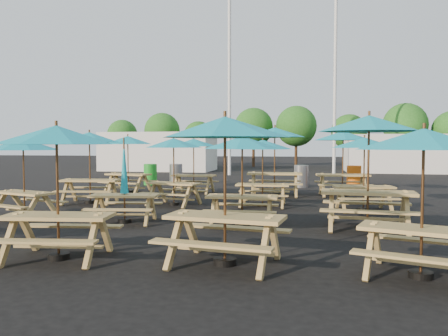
% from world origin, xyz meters
% --- Properties ---
extents(ground, '(120.00, 120.00, 0.00)m').
position_xyz_m(ground, '(0.00, 0.00, 0.00)').
color(ground, black).
rests_on(ground, ground).
extents(picnic_unit_1, '(2.23, 2.23, 2.05)m').
position_xyz_m(picnic_unit_1, '(-4.31, -3.03, 1.76)').
color(picnic_unit_1, '#A7844A').
rests_on(picnic_unit_1, ground).
extents(picnic_unit_2, '(2.27, 2.27, 2.30)m').
position_xyz_m(picnic_unit_2, '(-4.10, 0.00, 1.98)').
color(picnic_unit_2, '#A7844A').
rests_on(picnic_unit_2, ground).
extents(picnic_unit_3, '(2.31, 2.31, 2.25)m').
position_xyz_m(picnic_unit_3, '(-4.14, 3.17, 1.93)').
color(picnic_unit_3, '#A7844A').
rests_on(picnic_unit_3, ground).
extents(picnic_unit_4, '(2.13, 2.13, 2.21)m').
position_xyz_m(picnic_unit_4, '(-1.27, -6.47, 1.90)').
color(picnic_unit_4, '#A7844A').
rests_on(picnic_unit_4, ground).
extents(picnic_unit_5, '(1.78, 1.61, 2.05)m').
position_xyz_m(picnic_unit_5, '(-1.58, -3.10, 0.84)').
color(picnic_unit_5, '#A7844A').
rests_on(picnic_unit_5, ground).
extents(picnic_unit_6, '(2.21, 2.21, 2.11)m').
position_xyz_m(picnic_unit_6, '(-1.32, 0.07, 1.81)').
color(picnic_unit_6, '#A7844A').
rests_on(picnic_unit_6, ground).
extents(picnic_unit_7, '(1.93, 1.93, 2.14)m').
position_xyz_m(picnic_unit_7, '(-1.57, 3.50, 1.84)').
color(picnic_unit_7, '#A7844A').
rests_on(picnic_unit_7, ground).
extents(picnic_unit_8, '(2.29, 2.29, 2.33)m').
position_xyz_m(picnic_unit_8, '(1.48, -6.29, 2.01)').
color(picnic_unit_8, '#A7844A').
rests_on(picnic_unit_8, ground).
extents(picnic_unit_9, '(1.85, 1.85, 2.10)m').
position_xyz_m(picnic_unit_9, '(1.26, -2.93, 1.80)').
color(picnic_unit_9, '#A7844A').
rests_on(picnic_unit_9, ground).
extents(picnic_unit_10, '(1.78, 1.78, 2.05)m').
position_xyz_m(picnic_unit_10, '(1.42, 0.33, 1.76)').
color(picnic_unit_10, '#A7844A').
rests_on(picnic_unit_10, ground).
extents(picnic_unit_11, '(2.31, 2.31, 2.54)m').
position_xyz_m(picnic_unit_11, '(1.58, 3.23, 2.19)').
color(picnic_unit_11, '#A7844A').
rests_on(picnic_unit_11, ground).
extents(picnic_unit_12, '(2.32, 2.32, 2.12)m').
position_xyz_m(picnic_unit_12, '(4.31, -6.45, 1.83)').
color(picnic_unit_12, '#A7844A').
rests_on(picnic_unit_12, ground).
extents(picnic_unit_13, '(2.38, 2.38, 2.55)m').
position_xyz_m(picnic_unit_13, '(4.07, -2.89, 2.19)').
color(picnic_unit_13, '#A7844A').
rests_on(picnic_unit_13, ground).
extents(picnic_unit_14, '(2.04, 2.04, 2.11)m').
position_xyz_m(picnic_unit_14, '(4.34, -0.01, 1.81)').
color(picnic_unit_14, '#A7844A').
rests_on(picnic_unit_14, ground).
extents(picnic_unit_15, '(2.23, 2.23, 2.41)m').
position_xyz_m(picnic_unit_15, '(4.04, 3.56, 2.07)').
color(picnic_unit_15, '#A7844A').
rests_on(picnic_unit_15, ground).
extents(waste_bin_0, '(0.61, 0.61, 0.98)m').
position_xyz_m(waste_bin_0, '(-4.47, 6.56, 0.49)').
color(waste_bin_0, '#1B9624').
rests_on(waste_bin_0, ground).
extents(waste_bin_1, '(0.61, 0.61, 0.98)m').
position_xyz_m(waste_bin_1, '(-3.33, 6.89, 0.49)').
color(waste_bin_1, gray).
rests_on(waste_bin_1, ground).
extents(waste_bin_2, '(0.61, 0.61, 0.98)m').
position_xyz_m(waste_bin_2, '(2.51, 6.67, 0.49)').
color(waste_bin_2, gray).
rests_on(waste_bin_2, ground).
extents(waste_bin_3, '(0.61, 0.61, 0.98)m').
position_xyz_m(waste_bin_3, '(4.77, 6.67, 0.49)').
color(waste_bin_3, '#E05B0D').
rests_on(waste_bin_3, ground).
extents(mast_0, '(0.20, 0.20, 12.00)m').
position_xyz_m(mast_0, '(-2.00, 14.00, 6.00)').
color(mast_0, silver).
rests_on(mast_0, ground).
extents(mast_1, '(0.20, 0.20, 12.00)m').
position_xyz_m(mast_1, '(4.50, 16.00, 6.00)').
color(mast_1, silver).
rests_on(mast_1, ground).
extents(event_tent_0, '(8.00, 4.00, 2.80)m').
position_xyz_m(event_tent_0, '(-8.00, 18.00, 1.40)').
color(event_tent_0, silver).
rests_on(event_tent_0, ground).
extents(event_tent_1, '(7.00, 4.00, 2.60)m').
position_xyz_m(event_tent_1, '(9.00, 19.00, 1.30)').
color(event_tent_1, silver).
rests_on(event_tent_1, ground).
extents(tree_0, '(2.80, 2.80, 4.24)m').
position_xyz_m(tree_0, '(-14.07, 25.25, 2.83)').
color(tree_0, '#382314').
rests_on(tree_0, ground).
extents(tree_1, '(3.11, 3.11, 4.72)m').
position_xyz_m(tree_1, '(-9.74, 23.90, 3.15)').
color(tree_1, '#382314').
rests_on(tree_1, ground).
extents(tree_2, '(2.59, 2.59, 3.93)m').
position_xyz_m(tree_2, '(-6.39, 23.65, 2.62)').
color(tree_2, '#382314').
rests_on(tree_2, ground).
extents(tree_3, '(3.36, 3.36, 5.09)m').
position_xyz_m(tree_3, '(-1.75, 24.72, 3.41)').
color(tree_3, '#382314').
rests_on(tree_3, ground).
extents(tree_4, '(3.41, 3.41, 5.17)m').
position_xyz_m(tree_4, '(1.90, 24.26, 3.46)').
color(tree_4, '#382314').
rests_on(tree_4, ground).
extents(tree_5, '(2.94, 2.94, 4.45)m').
position_xyz_m(tree_5, '(6.22, 24.67, 2.97)').
color(tree_5, '#382314').
rests_on(tree_5, ground).
extents(tree_6, '(3.38, 3.38, 5.13)m').
position_xyz_m(tree_6, '(10.23, 22.90, 3.43)').
color(tree_6, '#382314').
rests_on(tree_6, ground).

